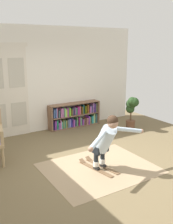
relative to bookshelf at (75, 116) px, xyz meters
The scene contains 8 objects.
ground_plane 2.58m from the bookshelf, 110.77° to the right, with size 7.20×7.20×0.00m, color brown.
back_wall 1.45m from the bookshelf, 167.01° to the left, with size 6.00×0.10×2.90m, color silver.
double_door 2.11m from the bookshelf, behind, with size 1.22×0.05×2.45m.
rug 2.84m from the bookshelf, 109.24° to the right, with size 2.12×1.73×0.01m, color #A08665.
bookshelf is the anchor object (origin of this frame).
potted_plant 1.70m from the bookshelf, 43.35° to the right, with size 0.33×0.42×0.98m.
skis_pair 2.81m from the bookshelf, 109.57° to the right, with size 0.43×0.94×0.07m.
person_skier 3.00m from the bookshelf, 107.52° to the right, with size 1.44×0.76×1.09m.
Camera 1 is at (-2.73, -4.18, 2.39)m, focal length 41.69 mm.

